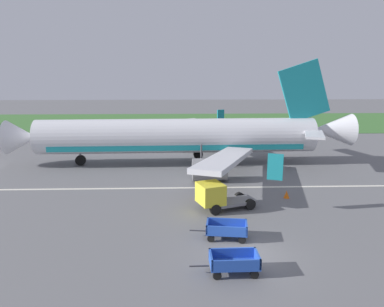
{
  "coord_description": "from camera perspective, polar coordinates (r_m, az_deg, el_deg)",
  "views": [
    {
      "loc": [
        -3.65,
        -19.36,
        10.25
      ],
      "look_at": [
        -2.53,
        13.77,
        2.8
      ],
      "focal_mm": 35.28,
      "sensor_mm": 36.0,
      "label": 1
    }
  ],
  "objects": [
    {
      "name": "ground_plane",
      "position": [
        22.21,
        8.02,
        -14.96
      ],
      "size": [
        220.0,
        220.0,
        0.0
      ],
      "primitive_type": "plane",
      "color": "slate"
    },
    {
      "name": "grass_strip",
      "position": [
        74.29,
        0.91,
        4.76
      ],
      "size": [
        220.0,
        28.0,
        0.06
      ],
      "primitive_type": "cube",
      "color": "#3D7033",
      "rests_on": "ground"
    },
    {
      "name": "apron_stripe",
      "position": [
        33.57,
        4.42,
        -5.14
      ],
      "size": [
        120.0,
        0.36,
        0.01
      ],
      "primitive_type": "cube",
      "color": "silver",
      "rests_on": "ground"
    },
    {
      "name": "airplane",
      "position": [
        41.11,
        -0.87,
        2.58
      ],
      "size": [
        37.57,
        30.29,
        11.34
      ],
      "color": "silver",
      "rests_on": "ground"
    },
    {
      "name": "baggage_cart_nearest",
      "position": [
        20.16,
        6.36,
        -16.02
      ],
      "size": [
        3.56,
        1.45,
        1.07
      ],
      "color": "#234CB2",
      "rests_on": "ground"
    },
    {
      "name": "baggage_cart_second_in_row",
      "position": [
        23.75,
        5.24,
        -11.36
      ],
      "size": [
        3.62,
        1.73,
        1.07
      ],
      "color": "#234CB2",
      "rests_on": "ground"
    },
    {
      "name": "service_truck_beside_carts",
      "position": [
        28.05,
        3.73,
        -6.4
      ],
      "size": [
        4.76,
        3.28,
        2.1
      ],
      "color": "slate",
      "rests_on": "ground"
    },
    {
      "name": "traffic_cone_near_plane",
      "position": [
        30.4,
        1.15,
        -6.34
      ],
      "size": [
        0.54,
        0.54,
        0.71
      ],
      "primitive_type": "cone",
      "color": "orange",
      "rests_on": "ground"
    },
    {
      "name": "traffic_cone_mid_apron",
      "position": [
        31.72,
        14.11,
        -6.0
      ],
      "size": [
        0.47,
        0.47,
        0.62
      ],
      "primitive_type": "cone",
      "color": "orange",
      "rests_on": "ground"
    }
  ]
}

